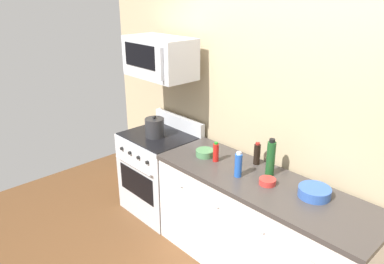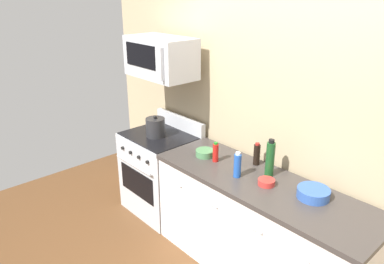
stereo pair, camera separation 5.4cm
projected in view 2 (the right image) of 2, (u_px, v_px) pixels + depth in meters
back_wall at (295, 121)px, 3.07m from camera, size 5.07×0.10×2.70m
counter_unit at (257, 228)px, 3.14m from camera, size 1.98×0.66×0.92m
range_oven at (161, 172)px, 4.08m from camera, size 0.76×0.69×1.07m
microwave at (161, 57)px, 3.64m from camera, size 0.74×0.44×0.40m
bottle_soda_blue at (237, 165)px, 3.02m from camera, size 0.06×0.06×0.22m
bottle_wine_green at (270, 159)px, 3.02m from camera, size 0.07×0.07×0.33m
bottle_soy_sauce_dark at (257, 154)px, 3.23m from camera, size 0.06×0.06×0.21m
bottle_hot_sauce_red at (216, 152)px, 3.29m from camera, size 0.05×0.05×0.19m
bowl_red_small at (266, 182)px, 2.92m from camera, size 0.14×0.14×0.05m
bowl_green_glaze at (205, 153)px, 3.42m from camera, size 0.17×0.17×0.06m
bowl_blue_mixing at (313, 193)px, 2.73m from camera, size 0.24×0.24×0.08m
stockpot at (155, 127)px, 3.85m from camera, size 0.20×0.20×0.23m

